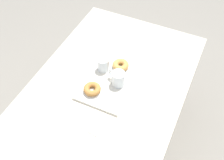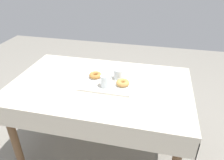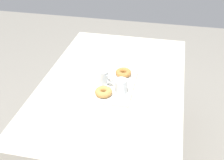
{
  "view_description": "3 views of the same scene",
  "coord_description": "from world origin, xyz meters",
  "px_view_note": "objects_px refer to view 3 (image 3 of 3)",
  "views": [
    {
      "loc": [
        -0.95,
        -0.49,
        2.1
      ],
      "look_at": [
        0.07,
        -0.01,
        0.78
      ],
      "focal_mm": 44.49,
      "sensor_mm": 36.0,
      "label": 1
    },
    {
      "loc": [
        0.44,
        -1.45,
        1.65
      ],
      "look_at": [
        0.09,
        0.04,
        0.77
      ],
      "focal_mm": 34.13,
      "sensor_mm": 36.0,
      "label": 2
    },
    {
      "loc": [
        1.62,
        0.35,
        1.82
      ],
      "look_at": [
        0.07,
        0.01,
        0.8
      ],
      "focal_mm": 47.3,
      "sensor_mm": 36.0,
      "label": 3
    }
  ],
  "objects_px": {
    "sugar_donut_left": "(104,92)",
    "donut_plate_right": "(123,75)",
    "tea_mug_left": "(102,77)",
    "donut_plate_left": "(104,95)",
    "dining_table": "(113,92)",
    "serving_tray": "(111,85)",
    "paper_napkin": "(113,63)",
    "sugar_donut_right": "(123,73)",
    "water_glass_near": "(121,87)"
  },
  "relations": [
    {
      "from": "sugar_donut_left",
      "to": "donut_plate_right",
      "type": "relative_size",
      "value": 0.95
    },
    {
      "from": "tea_mug_left",
      "to": "sugar_donut_left",
      "type": "relative_size",
      "value": 1.14
    },
    {
      "from": "donut_plate_left",
      "to": "dining_table",
      "type": "bearing_deg",
      "value": 175.32
    },
    {
      "from": "serving_tray",
      "to": "paper_napkin",
      "type": "xyz_separation_m",
      "value": [
        -0.3,
        -0.05,
        -0.01
      ]
    },
    {
      "from": "serving_tray",
      "to": "donut_plate_right",
      "type": "relative_size",
      "value": 3.75
    },
    {
      "from": "tea_mug_left",
      "to": "donut_plate_left",
      "type": "relative_size",
      "value": 1.08
    },
    {
      "from": "donut_plate_left",
      "to": "sugar_donut_right",
      "type": "height_order",
      "value": "sugar_donut_right"
    },
    {
      "from": "serving_tray",
      "to": "water_glass_near",
      "type": "relative_size",
      "value": 4.59
    },
    {
      "from": "sugar_donut_right",
      "to": "serving_tray",
      "type": "bearing_deg",
      "value": -26.95
    },
    {
      "from": "serving_tray",
      "to": "donut_plate_right",
      "type": "height_order",
      "value": "donut_plate_right"
    },
    {
      "from": "dining_table",
      "to": "paper_napkin",
      "type": "relative_size",
      "value": 11.05
    },
    {
      "from": "paper_napkin",
      "to": "water_glass_near",
      "type": "bearing_deg",
      "value": 18.7
    },
    {
      "from": "tea_mug_left",
      "to": "water_glass_near",
      "type": "relative_size",
      "value": 1.32
    },
    {
      "from": "donut_plate_left",
      "to": "donut_plate_right",
      "type": "xyz_separation_m",
      "value": [
        -0.25,
        0.08,
        0.0
      ]
    },
    {
      "from": "serving_tray",
      "to": "paper_napkin",
      "type": "bearing_deg",
      "value": -170.84
    },
    {
      "from": "serving_tray",
      "to": "sugar_donut_right",
      "type": "bearing_deg",
      "value": 153.05
    },
    {
      "from": "serving_tray",
      "to": "tea_mug_left",
      "type": "xyz_separation_m",
      "value": [
        0.01,
        -0.06,
        0.05
      ]
    },
    {
      "from": "donut_plate_right",
      "to": "sugar_donut_right",
      "type": "xyz_separation_m",
      "value": [
        0.0,
        -0.0,
        0.02
      ]
    },
    {
      "from": "dining_table",
      "to": "water_glass_near",
      "type": "distance_m",
      "value": 0.22
    },
    {
      "from": "tea_mug_left",
      "to": "paper_napkin",
      "type": "bearing_deg",
      "value": 178.49
    },
    {
      "from": "tea_mug_left",
      "to": "donut_plate_right",
      "type": "bearing_deg",
      "value": 136.61
    },
    {
      "from": "dining_table",
      "to": "serving_tray",
      "type": "xyz_separation_m",
      "value": [
        0.06,
        0.0,
        0.1
      ]
    },
    {
      "from": "tea_mug_left",
      "to": "paper_napkin",
      "type": "relative_size",
      "value": 0.9
    },
    {
      "from": "paper_napkin",
      "to": "donut_plate_right",
      "type": "bearing_deg",
      "value": 30.22
    },
    {
      "from": "donut_plate_right",
      "to": "serving_tray",
      "type": "bearing_deg",
      "value": -26.95
    },
    {
      "from": "serving_tray",
      "to": "tea_mug_left",
      "type": "bearing_deg",
      "value": -83.78
    },
    {
      "from": "dining_table",
      "to": "sugar_donut_left",
      "type": "bearing_deg",
      "value": -4.68
    },
    {
      "from": "tea_mug_left",
      "to": "sugar_donut_left",
      "type": "height_order",
      "value": "tea_mug_left"
    },
    {
      "from": "tea_mug_left",
      "to": "donut_plate_right",
      "type": "height_order",
      "value": "tea_mug_left"
    },
    {
      "from": "tea_mug_left",
      "to": "dining_table",
      "type": "bearing_deg",
      "value": 139.44
    },
    {
      "from": "water_glass_near",
      "to": "paper_napkin",
      "type": "height_order",
      "value": "water_glass_near"
    },
    {
      "from": "dining_table",
      "to": "water_glass_near",
      "type": "height_order",
      "value": "water_glass_near"
    },
    {
      "from": "donut_plate_left",
      "to": "sugar_donut_left",
      "type": "xyz_separation_m",
      "value": [
        0.0,
        0.0,
        0.02
      ]
    },
    {
      "from": "donut_plate_right",
      "to": "sugar_donut_right",
      "type": "relative_size",
      "value": 1.06
    },
    {
      "from": "donut_plate_left",
      "to": "paper_napkin",
      "type": "distance_m",
      "value": 0.44
    },
    {
      "from": "donut_plate_right",
      "to": "tea_mug_left",
      "type": "bearing_deg",
      "value": -43.39
    },
    {
      "from": "tea_mug_left",
      "to": "sugar_donut_left",
      "type": "xyz_separation_m",
      "value": [
        0.13,
        0.04,
        -0.02
      ]
    },
    {
      "from": "paper_napkin",
      "to": "sugar_donut_right",
      "type": "bearing_deg",
      "value": 30.22
    },
    {
      "from": "serving_tray",
      "to": "sugar_donut_right",
      "type": "relative_size",
      "value": 3.96
    },
    {
      "from": "serving_tray",
      "to": "donut_plate_left",
      "type": "bearing_deg",
      "value": -7.3
    },
    {
      "from": "dining_table",
      "to": "sugar_donut_left",
      "type": "relative_size",
      "value": 14.0
    },
    {
      "from": "sugar_donut_left",
      "to": "paper_napkin",
      "type": "xyz_separation_m",
      "value": [
        -0.44,
        -0.03,
        -0.04
      ]
    },
    {
      "from": "serving_tray",
      "to": "donut_plate_left",
      "type": "distance_m",
      "value": 0.14
    },
    {
      "from": "donut_plate_left",
      "to": "sugar_donut_right",
      "type": "relative_size",
      "value": 1.06
    },
    {
      "from": "water_glass_near",
      "to": "sugar_donut_right",
      "type": "distance_m",
      "value": 0.2
    },
    {
      "from": "donut_plate_right",
      "to": "paper_napkin",
      "type": "height_order",
      "value": "donut_plate_right"
    },
    {
      "from": "dining_table",
      "to": "sugar_donut_left",
      "type": "distance_m",
      "value": 0.23
    },
    {
      "from": "sugar_donut_left",
      "to": "paper_napkin",
      "type": "relative_size",
      "value": 0.79
    },
    {
      "from": "donut_plate_right",
      "to": "sugar_donut_left",
      "type": "bearing_deg",
      "value": -16.93
    },
    {
      "from": "tea_mug_left",
      "to": "donut_plate_left",
      "type": "height_order",
      "value": "tea_mug_left"
    }
  ]
}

